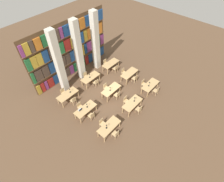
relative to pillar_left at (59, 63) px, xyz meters
The scene contains 40 objects.
ground_plane 5.29m from the pillar_left, 60.31° to the right, with size 40.00×40.00×0.00m, color brown.
bookshelf_bank 2.49m from the pillar_left, 28.34° to the left, with size 8.85×0.35×5.50m.
pillar_left is the anchor object (origin of this frame).
pillar_center 2.16m from the pillar_left, ahead, with size 0.56×0.56×6.00m.
pillar_right 4.32m from the pillar_left, ahead, with size 0.56×0.56×6.00m.
reading_table_0 6.72m from the pillar_left, 96.41° to the right, with size 1.89×0.81×0.77m.
chair_0 7.44m from the pillar_left, 96.03° to the right, with size 0.42×0.40×0.87m.
chair_1 6.17m from the pillar_left, 97.50° to the right, with size 0.42×0.40×0.87m.
desk_lamp_0 6.59m from the pillar_left, 98.58° to the right, with size 0.14×0.14×0.44m.
reading_table_1 7.01m from the pillar_left, 70.35° to the right, with size 1.89×0.81×0.77m.
chair_2 7.71m from the pillar_left, 71.88° to the right, with size 0.42×0.40×0.87m.
chair_3 6.50m from the pillar_left, 67.76° to the right, with size 0.42×0.40×0.87m.
desk_lamp_1 6.97m from the pillar_left, 68.26° to the right, with size 0.14×0.14×0.48m.
reading_table_2 8.30m from the pillar_left, 50.90° to the right, with size 1.89×0.81×0.77m.
chair_4 8.87m from the pillar_left, 53.91° to the right, with size 0.42×0.40×0.87m.
chair_5 7.85m from the pillar_left, 47.63° to the right, with size 0.42×0.40×0.87m.
desk_lamp_2 8.02m from the pillar_left, 52.00° to the right, with size 0.14×0.14×0.50m.
reading_table_3 4.48m from the pillar_left, 101.71° to the right, with size 1.89×0.81×0.77m.
chair_6 5.18m from the pillar_left, 100.11° to the right, with size 0.42×0.40×0.87m.
chair_7 4.05m from the pillar_left, 104.51° to the right, with size 0.42×0.40×0.87m.
desk_lamp_3 4.25m from the pillar_left, 98.45° to the right, with size 0.14×0.14×0.43m.
laptop 4.32m from the pillar_left, 107.80° to the right, with size 0.32×0.22×0.21m.
reading_table_4 5.03m from the pillar_left, 59.95° to the right, with size 1.89×0.81×0.77m.
chair_8 5.68m from the pillar_left, 63.54° to the right, with size 0.42×0.40×0.87m.
chair_9 4.65m from the pillar_left, 54.44° to the right, with size 0.42×0.40×0.87m.
desk_lamp_4 4.82m from the pillar_left, 62.13° to the right, with size 0.14×0.14×0.42m.
reading_table_5 6.71m from the pillar_left, 36.60° to the right, with size 1.89×0.81×0.77m.
chair_10 7.19m from the pillar_left, 41.34° to the right, with size 0.42×0.40×0.87m.
chair_11 6.42m from the pillar_left, 31.22° to the right, with size 0.42×0.40×0.87m.
reading_table_6 2.82m from the pillar_left, 117.34° to the right, with size 1.89×0.81×0.77m.
chair_12 3.38m from the pillar_left, 108.44° to the right, with size 0.42×0.40×0.87m.
chair_13 2.73m from the pillar_left, 133.80° to the right, with size 0.42×0.40×0.87m.
desk_lamp_5 2.44m from the pillar_left, 106.59° to the right, with size 0.14×0.14×0.44m.
reading_table_7 3.41m from the pillar_left, 32.09° to the right, with size 1.89×0.81×0.77m.
chair_14 3.88m from the pillar_left, 43.18° to the right, with size 0.42×0.40×0.87m.
chair_15 3.38m from the pillar_left, 16.42° to the right, with size 0.42×0.40×0.87m.
desk_lamp_6 3.09m from the pillar_left, 33.10° to the right, with size 0.14×0.14×0.46m.
reading_table_8 5.65m from the pillar_left, 15.38° to the right, with size 1.89×0.81×0.77m.
chair_16 5.92m from the pillar_left, 22.61° to the right, with size 0.42×0.40×0.87m.
chair_17 5.59m from the pillar_left, ahead, with size 0.42×0.40×0.87m.
Camera 1 is at (-7.89, -7.22, 12.05)m, focal length 28.00 mm.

